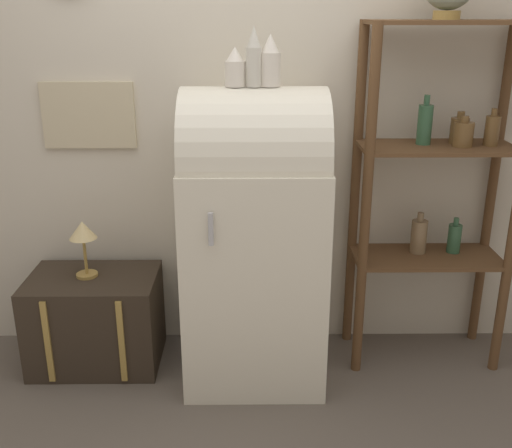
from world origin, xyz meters
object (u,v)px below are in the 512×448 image
(vase_left, at_px, (235,68))
(vase_center, at_px, (253,59))
(vase_right, at_px, (270,62))
(desk_lamp, at_px, (83,235))
(refrigerator, at_px, (254,232))
(suitcase_trunk, at_px, (96,320))

(vase_left, xyz_separation_m, vase_center, (0.08, -0.01, 0.04))
(vase_left, xyz_separation_m, vase_right, (0.16, 0.01, 0.03))
(desk_lamp, bearing_deg, vase_left, -6.01)
(refrigerator, distance_m, vase_center, 0.83)
(refrigerator, bearing_deg, vase_right, 3.08)
(vase_center, height_order, vase_right, vase_center)
(desk_lamp, bearing_deg, vase_center, -5.95)
(refrigerator, xyz_separation_m, desk_lamp, (-0.87, 0.08, -0.04))
(desk_lamp, bearing_deg, suitcase_trunk, -27.37)
(vase_center, bearing_deg, refrigerator, 76.21)
(refrigerator, xyz_separation_m, suitcase_trunk, (-0.84, 0.07, -0.52))
(vase_center, bearing_deg, vase_right, 9.99)
(vase_left, bearing_deg, refrigerator, 1.16)
(vase_right, bearing_deg, desk_lamp, 175.33)
(vase_left, bearing_deg, desk_lamp, 173.99)
(vase_left, height_order, desk_lamp, vase_left)
(vase_left, bearing_deg, vase_right, 2.05)
(suitcase_trunk, bearing_deg, vase_right, -3.98)
(vase_center, distance_m, vase_right, 0.08)
(vase_left, distance_m, vase_right, 0.16)
(suitcase_trunk, distance_m, vase_center, 1.59)
(suitcase_trunk, height_order, vase_right, vase_right)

